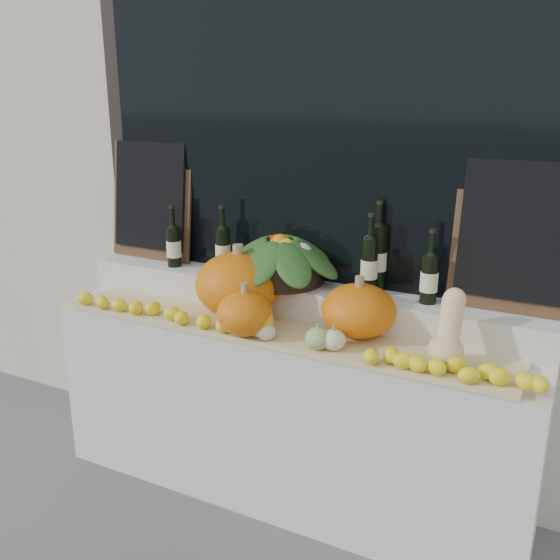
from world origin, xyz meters
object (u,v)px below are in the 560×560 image
object	(u,v)px
butternut_squash	(449,333)
wine_bottle_tall	(377,258)
pumpkin_left	(239,284)
pumpkin_right	(358,311)
produce_bowl	(280,258)

from	to	relation	value
butternut_squash	wine_bottle_tall	bearing A→B (deg)	140.49
wine_bottle_tall	pumpkin_left	bearing A→B (deg)	-157.17
pumpkin_left	wine_bottle_tall	distance (m)	0.65
pumpkin_right	butternut_squash	xyz separation A→B (m)	(0.40, -0.10, 0.01)
pumpkin_left	wine_bottle_tall	size ratio (longest dim) A/B	0.97
pumpkin_right	produce_bowl	world-z (taller)	produce_bowl
butternut_squash	produce_bowl	xyz separation A→B (m)	(-0.86, 0.26, 0.13)
produce_bowl	pumpkin_left	bearing A→B (deg)	-127.46
pumpkin_right	wine_bottle_tall	distance (m)	0.29
pumpkin_left	butternut_squash	xyz separation A→B (m)	(0.99, -0.09, -0.03)
butternut_squash	produce_bowl	size ratio (longest dim) A/B	0.46
butternut_squash	pumpkin_right	bearing A→B (deg)	165.98
pumpkin_left	butternut_squash	distance (m)	0.99
pumpkin_right	wine_bottle_tall	bearing A→B (deg)	90.74
pumpkin_left	produce_bowl	distance (m)	0.24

